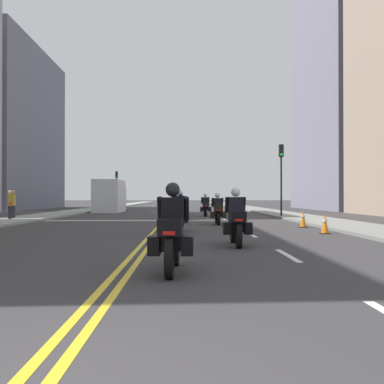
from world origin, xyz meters
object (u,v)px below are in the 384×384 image
Objects in this scene: traffic_cone_1 at (303,219)px; motorcycle_2 at (179,214)px; motorcycle_3 at (218,212)px; pedestrian_2 at (10,205)px; traffic_light_near at (281,167)px; motorcycle_0 at (172,236)px; motorcycle_5 at (205,207)px; motorcycle_1 at (236,222)px; parked_truck at (110,198)px; pedestrian_1 at (13,205)px; motorcycle_4 at (180,209)px; traffic_cone_0 at (325,223)px; traffic_light_far at (117,183)px.

motorcycle_2 is at bearing -155.98° from traffic_cone_1.
pedestrian_2 is at bearing 163.06° from motorcycle_3.
traffic_light_near is at bearing 83.94° from traffic_cone_1.
motorcycle_0 is 0.99× the size of motorcycle_5.
parked_truck is (-8.01, 29.22, 0.63)m from motorcycle_1.
motorcycle_5 is at bearing 107.42° from traffic_cone_1.
pedestrian_1 is (-9.76, 9.46, 0.22)m from motorcycle_2.
traffic_cone_1 is 15.99m from pedestrian_2.
motorcycle_4 is 15.46m from parked_truck.
motorcycle_3 reaches higher than traffic_cone_0.
traffic_cone_0 is at bearing -71.99° from traffic_light_far.
motorcycle_0 is 0.35× the size of parked_truck.
traffic_light_far is 32.20m from pedestrian_2.
parked_truck is at bearing -83.73° from traffic_light_far.
parked_truck reaches higher than motorcycle_4.
motorcycle_0 is at bearing -80.74° from traffic_light_far.
motorcycle_0 is 2.88× the size of traffic_cone_1.
motorcycle_0 is at bearing -106.24° from traffic_light_near.
pedestrian_2 is (-9.49, 18.11, 0.23)m from motorcycle_0.
traffic_light_far is 0.69× the size of parked_truck.
traffic_cone_0 is 0.17× the size of traffic_light_far.
traffic_light_near reaches higher than parked_truck.
parked_truck is at bearing 103.22° from motorcycle_0.
motorcycle_2 reaches higher than traffic_cone_1.
motorcycle_3 is at bearing 67.02° from pedestrian_1.
motorcycle_1 is 1.29× the size of pedestrian_1.
motorcycle_2 is 14.47m from motorcycle_5.
parked_truck is at bearing 166.00° from pedestrian_1.
motorcycle_0 is 1.00× the size of motorcycle_2.
parked_truck is (-11.69, 25.09, 0.89)m from traffic_cone_0.
traffic_light_near is 31.69m from traffic_light_far.
motorcycle_3 is 1.28× the size of pedestrian_2.
motorcycle_0 reaches higher than motorcycle_3.
motorcycle_0 is at bearing -94.99° from motorcycle_5.
motorcycle_4 is 0.50× the size of traffic_light_far.
motorcycle_0 reaches higher than motorcycle_5.
pedestrian_1 is 1.01× the size of pedestrian_2.
motorcycle_2 reaches higher than motorcycle_3.
motorcycle_2 reaches higher than traffic_cone_0.
pedestrian_2 reaches higher than motorcycle_2.
traffic_cone_0 is at bearing -77.83° from motorcycle_5.
motorcycle_2 is at bearing -97.68° from motorcycle_5.
traffic_light_near reaches higher than motorcycle_4.
traffic_light_far is at bearing 108.01° from traffic_cone_0.
motorcycle_4 is at bearing 92.98° from motorcycle_2.
motorcycle_3 is 12.51m from pedestrian_1.
motorcycle_1 is 0.34× the size of parked_truck.
pedestrian_1 is 1.24m from pedestrian_2.
motorcycle_5 is (0.01, 19.63, 0.01)m from motorcycle_1.
motorcycle_2 is (-1.64, 5.26, 0.03)m from motorcycle_1.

